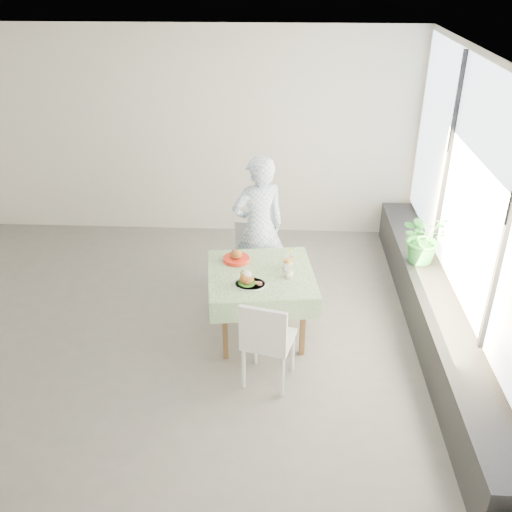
# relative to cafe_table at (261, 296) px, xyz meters

# --- Properties ---
(floor) EXTENTS (6.00, 6.00, 0.00)m
(floor) POSITION_rel_cafe_table_xyz_m (-1.02, 0.04, -0.46)
(floor) COLOR #5B5956
(floor) RESTS_ON ground
(ceiling) EXTENTS (6.00, 6.00, 0.00)m
(ceiling) POSITION_rel_cafe_table_xyz_m (-1.02, 0.04, 2.34)
(ceiling) COLOR white
(ceiling) RESTS_ON ground
(wall_back) EXTENTS (6.00, 0.02, 2.80)m
(wall_back) POSITION_rel_cafe_table_xyz_m (-1.02, 2.54, 0.94)
(wall_back) COLOR silver
(wall_back) RESTS_ON ground
(wall_front) EXTENTS (6.00, 0.02, 2.80)m
(wall_front) POSITION_rel_cafe_table_xyz_m (-1.02, -2.46, 0.94)
(wall_front) COLOR silver
(wall_front) RESTS_ON ground
(wall_right) EXTENTS (0.02, 5.00, 2.80)m
(wall_right) POSITION_rel_cafe_table_xyz_m (1.98, 0.04, 0.94)
(wall_right) COLOR silver
(wall_right) RESTS_ON ground
(window_pane) EXTENTS (0.01, 4.80, 2.18)m
(window_pane) POSITION_rel_cafe_table_xyz_m (1.95, 0.04, 1.19)
(window_pane) COLOR #D1E0F9
(window_pane) RESTS_ON ground
(window_ledge) EXTENTS (0.40, 4.80, 0.50)m
(window_ledge) POSITION_rel_cafe_table_xyz_m (1.78, 0.04, -0.21)
(window_ledge) COLOR black
(window_ledge) RESTS_ON ground
(cafe_table) EXTENTS (1.17, 1.17, 0.74)m
(cafe_table) POSITION_rel_cafe_table_xyz_m (0.00, 0.00, 0.00)
(cafe_table) COLOR brown
(cafe_table) RESTS_ON ground
(chair_far) EXTENTS (0.45, 0.45, 0.82)m
(chair_far) POSITION_rel_cafe_table_xyz_m (-0.17, 0.84, -0.21)
(chair_far) COLOR white
(chair_far) RESTS_ON ground
(chair_near) EXTENTS (0.52, 0.52, 0.91)m
(chair_near) POSITION_rel_cafe_table_xyz_m (0.10, -0.74, -0.18)
(chair_near) COLOR white
(chair_near) RESTS_ON ground
(diner) EXTENTS (0.73, 0.62, 1.69)m
(diner) POSITION_rel_cafe_table_xyz_m (-0.06, 0.82, 0.38)
(diner) COLOR #88ACDA
(diner) RESTS_ON ground
(main_dish) EXTENTS (0.30, 0.30, 0.15)m
(main_dish) POSITION_rel_cafe_table_xyz_m (-0.11, -0.24, 0.33)
(main_dish) COLOR white
(main_dish) RESTS_ON cafe_table
(juice_cup_orange) EXTENTS (0.10, 0.10, 0.27)m
(juice_cup_orange) POSITION_rel_cafe_table_xyz_m (0.27, 0.10, 0.34)
(juice_cup_orange) COLOR white
(juice_cup_orange) RESTS_ON cafe_table
(juice_cup_lemonade) EXTENTS (0.09, 0.09, 0.26)m
(juice_cup_lemonade) POSITION_rel_cafe_table_xyz_m (0.27, -0.08, 0.34)
(juice_cup_lemonade) COLOR white
(juice_cup_lemonade) RESTS_ON cafe_table
(second_dish) EXTENTS (0.27, 0.27, 0.13)m
(second_dish) POSITION_rel_cafe_table_xyz_m (-0.26, 0.23, 0.32)
(second_dish) COLOR red
(second_dish) RESTS_ON cafe_table
(potted_plant) EXTENTS (0.66, 0.62, 0.60)m
(potted_plant) POSITION_rel_cafe_table_xyz_m (1.77, 0.77, 0.34)
(potted_plant) COLOR #26742E
(potted_plant) RESTS_ON window_ledge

